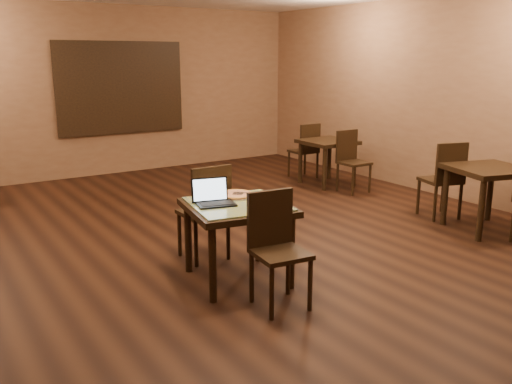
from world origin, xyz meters
TOP-DOWN VIEW (x-y plane):
  - ground at (0.00, 0.00)m, footprint 10.00×10.00m
  - wall_back at (0.00, 5.00)m, footprint 8.00×0.02m
  - wall_right at (4.00, 0.00)m, footprint 0.02×10.00m
  - mural at (0.50, 4.96)m, footprint 2.34×0.05m
  - tiled_table at (-0.36, -0.49)m, footprint 1.07×1.07m
  - chair_main_near at (-0.35, -1.10)m, footprint 0.47×0.47m
  - chair_main_far at (-0.36, 0.12)m, footprint 0.45×0.45m
  - laptop at (-0.56, -0.38)m, footprint 0.39×0.35m
  - plate at (-0.14, -0.67)m, footprint 0.26×0.26m
  - pizza_slice at (-0.14, -0.67)m, footprint 0.26×0.26m
  - pizza_pan at (-0.24, -0.25)m, footprint 0.40×0.40m
  - pizza_whole at (-0.24, -0.25)m, footprint 0.35×0.35m
  - spatula at (-0.22, -0.27)m, footprint 0.24×0.23m
  - napkin_roll at (0.04, -0.63)m, footprint 0.06×0.19m
  - other_table_a at (3.00, 2.15)m, footprint 0.81×0.81m
  - other_table_a_chair_near at (3.00, 1.59)m, footprint 0.42×0.42m
  - other_table_a_chair_far at (3.00, 2.72)m, footprint 0.42×0.42m
  - other_table_c at (3.00, -0.84)m, footprint 1.06×1.06m
  - other_table_c_chair_far at (2.97, -0.23)m, footprint 0.56×0.56m

SIDE VIEW (x-z plane):
  - ground at x=0.00m, z-range 0.00..0.00m
  - other_table_a_chair_near at x=3.00m, z-range 0.06..1.03m
  - other_table_a_chair_far at x=3.00m, z-range 0.06..1.03m
  - chair_main_near at x=-0.35m, z-range 0.06..1.05m
  - chair_main_far at x=-0.36m, z-range 0.07..1.09m
  - other_table_c_chair_far at x=2.97m, z-range 0.07..1.10m
  - other_table_a at x=3.00m, z-range 0.25..1.00m
  - tiled_table at x=-0.36m, z-range 0.28..1.04m
  - other_table_c at x=3.00m, z-range 0.26..1.06m
  - pizza_pan at x=-0.24m, z-range 0.76..0.77m
  - plate at x=-0.14m, z-range 0.76..0.78m
  - pizza_whole at x=-0.24m, z-range 0.77..0.79m
  - napkin_roll at x=0.04m, z-range 0.76..0.81m
  - pizza_slice at x=-0.14m, z-range 0.78..0.80m
  - spatula at x=-0.22m, z-range 0.79..0.79m
  - laptop at x=-0.56m, z-range 0.71..0.94m
  - wall_back at x=0.00m, z-range 0.00..3.00m
  - wall_right at x=4.00m, z-range 0.00..3.00m
  - mural at x=0.50m, z-range 0.73..2.37m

